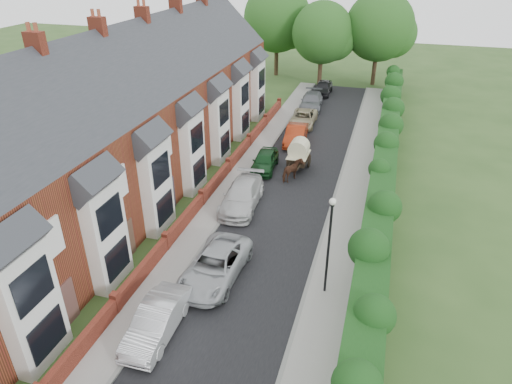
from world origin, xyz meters
The scene contains 23 objects.
ground centered at (0.00, 0.00, 0.00)m, with size 140.00×140.00×0.00m, color #2D4C1E.
road centered at (-0.50, 11.00, 0.01)m, with size 6.00×58.00×0.02m, color black.
pavement_hedge_side centered at (3.60, 11.00, 0.06)m, with size 2.20×58.00×0.12m, color gray.
pavement_house_side centered at (-4.35, 11.00, 0.06)m, with size 1.70×58.00×0.12m, color gray.
kerb_hedge_side centered at (2.55, 11.00, 0.07)m, with size 0.18×58.00×0.13m, color gray.
kerb_house_side centered at (-3.55, 11.00, 0.07)m, with size 0.18×58.00×0.13m, color gray.
hedge centered at (5.40, 11.00, 1.60)m, with size 2.10×58.00×2.85m.
terrace_row centered at (-10.87, 9.98, 4.47)m, with size 9.05×40.50×11.50m.
garden_wall_row centered at (-5.35, 10.00, 0.46)m, with size 0.35×40.35×1.10m.
lamppost centered at (3.40, 4.00, 3.30)m, with size 0.32×0.32×5.16m.
tree_far_left centered at (-2.65, 40.08, 5.71)m, with size 7.14×6.80×9.29m.
tree_far_right centered at (3.39, 42.08, 6.31)m, with size 7.98×7.60×10.31m.
tree_far_back centered at (-8.59, 43.08, 6.62)m, with size 8.40×8.00×10.82m.
car_silver_a centered at (-3.00, -0.60, 0.71)m, with size 1.50×4.30×1.42m, color #B9B9BE.
car_silver_b centered at (-1.97, 3.58, 0.72)m, with size 2.40×5.21×1.45m, color #ADB0B5.
car_white centered at (-2.91, 10.60, 0.76)m, with size 2.12×5.20×1.51m, color silver.
car_green centered at (-2.98, 16.20, 0.69)m, with size 1.62×4.03×1.37m, color #113917.
car_red centered at (-1.88, 21.80, 0.73)m, with size 1.56×4.46×1.47m, color maroon.
car_beige centered at (-2.13, 26.14, 0.65)m, with size 2.17×4.71×1.31m, color tan.
car_grey centered at (-2.31, 31.23, 0.73)m, with size 2.05×5.04×1.46m, color slate.
car_black centered at (-1.98, 36.39, 0.74)m, with size 1.74×4.32×1.47m, color black.
horse centered at (-0.63, 14.99, 0.75)m, with size 0.81×1.78×1.51m, color #442619.
horse_cart centered at (-0.63, 16.92, 1.36)m, with size 1.49×3.29×2.37m.
Camera 1 is at (5.07, -13.03, 14.66)m, focal length 32.00 mm.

